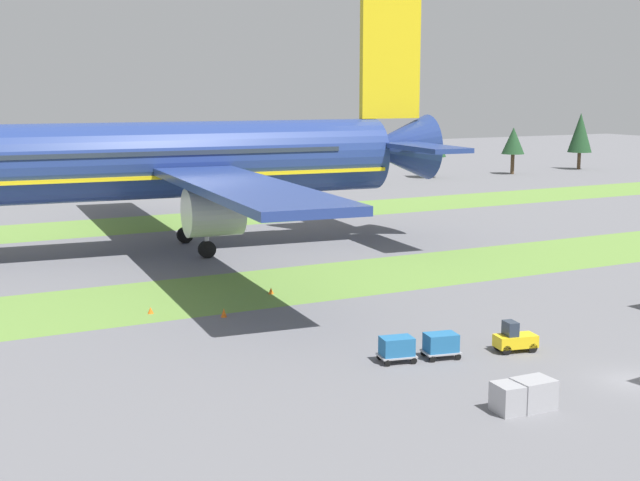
{
  "coord_description": "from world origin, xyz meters",
  "views": [
    {
      "loc": [
        -38.32,
        -34.5,
        16.5
      ],
      "look_at": [
        -4.76,
        29.47,
        4.0
      ],
      "focal_mm": 50.04,
      "sensor_mm": 36.0,
      "label": 1
    }
  ],
  "objects": [
    {
      "name": "ground_plane",
      "position": [
        0.0,
        0.0,
        0.0
      ],
      "size": [
        400.0,
        400.0,
        0.0
      ],
      "primitive_type": "plane",
      "color": "slate"
    },
    {
      "name": "grass_strip_near",
      "position": [
        0.0,
        31.79,
        0.0
      ],
      "size": [
        320.0,
        13.32,
        0.01
      ],
      "primitive_type": "cube",
      "color": "olive",
      "rests_on": "ground"
    },
    {
      "name": "grass_strip_far",
      "position": [
        0.0,
        70.44,
        0.0
      ],
      "size": [
        320.0,
        13.32,
        0.01
      ],
      "primitive_type": "cube",
      "color": "olive",
      "rests_on": "ground"
    },
    {
      "name": "airliner",
      "position": [
        -10.72,
        51.0,
        9.32
      ],
      "size": [
        58.44,
        72.6,
        25.97
      ],
      "rotation": [
        0.0,
        0.0,
        1.47
      ],
      "color": "navy",
      "rests_on": "ground"
    },
    {
      "name": "baggage_tug",
      "position": [
        -2.25,
        7.84,
        0.81
      ],
      "size": [
        2.81,
        1.8,
        1.97
      ],
      "rotation": [
        0.0,
        0.0,
        -1.77
      ],
      "color": "yellow",
      "rests_on": "ground"
    },
    {
      "name": "cargo_dolly_lead",
      "position": [
        -7.17,
        8.85,
        0.92
      ],
      "size": [
        2.46,
        1.91,
        1.55
      ],
      "rotation": [
        0.0,
        0.0,
        -1.77
      ],
      "color": "#A3A3A8",
      "rests_on": "ground"
    },
    {
      "name": "cargo_dolly_second",
      "position": [
        -10.01,
        9.44,
        0.92
      ],
      "size": [
        2.46,
        1.91,
        1.55
      ],
      "rotation": [
        0.0,
        0.0,
        -1.77
      ],
      "color": "#A3A3A8",
      "rests_on": "ground"
    },
    {
      "name": "uld_container_0",
      "position": [
        -8.02,
        -0.57,
        0.79
      ],
      "size": [
        2.04,
        1.65,
        1.59
      ],
      "primitive_type": "cube",
      "rotation": [
        0.0,
        0.0,
        -0.03
      ],
      "color": "#A3A3A8",
      "rests_on": "ground"
    },
    {
      "name": "uld_container_1",
      "position": [
        -9.24,
        -0.46,
        0.76
      ],
      "size": [
        2.16,
        1.81,
        1.52
      ],
      "primitive_type": "cube",
      "rotation": [
        0.0,
        0.0,
        -0.11
      ],
      "color": "#A3A3A8",
      "rests_on": "ground"
    },
    {
      "name": "taxiway_marker_0",
      "position": [
        -19.77,
        27.77,
        0.24
      ],
      "size": [
        0.44,
        0.44,
        0.49
      ],
      "primitive_type": "cone",
      "color": "orange",
      "rests_on": "ground"
    },
    {
      "name": "taxiway_marker_1",
      "position": [
        -9.24,
        29.44,
        0.25
      ],
      "size": [
        0.44,
        0.44,
        0.5
      ],
      "primitive_type": "cone",
      "color": "orange",
      "rests_on": "ground"
    },
    {
      "name": "taxiway_marker_2",
      "position": [
        -15.35,
        24.3,
        0.32
      ],
      "size": [
        0.44,
        0.44,
        0.65
      ],
      "primitive_type": "cone",
      "color": "orange",
      "rests_on": "ground"
    },
    {
      "name": "distant_tree_line",
      "position": [
        0.09,
        99.69,
        6.96
      ],
      "size": [
        187.64,
        10.62,
        12.2
      ],
      "color": "#4C3823",
      "rests_on": "ground"
    }
  ]
}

